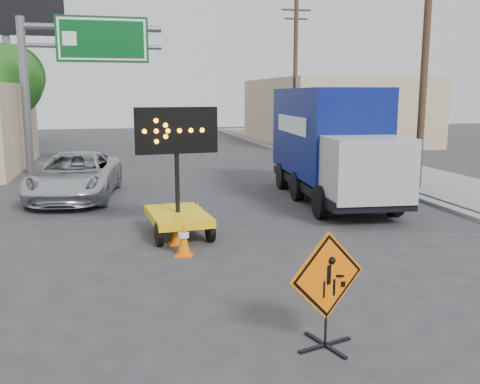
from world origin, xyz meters
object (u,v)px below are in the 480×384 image
object	(u,v)px
arrow_board	(178,208)
pickup_truck	(76,176)
box_truck	(330,150)
construction_sign	(327,287)

from	to	relation	value
arrow_board	pickup_truck	distance (m)	6.38
arrow_board	pickup_truck	size ratio (longest dim) A/B	0.57
arrow_board	box_truck	world-z (taller)	box_truck
construction_sign	box_truck	xyz separation A→B (m)	(4.18, 9.99, 0.79)
arrow_board	box_truck	size ratio (longest dim) A/B	0.40
arrow_board	box_truck	distance (m)	6.61
construction_sign	arrow_board	distance (m)	6.61
construction_sign	box_truck	distance (m)	10.86
arrow_board	construction_sign	bearing A→B (deg)	-83.73
construction_sign	arrow_board	size ratio (longest dim) A/B	0.52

